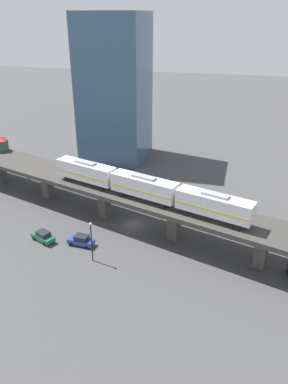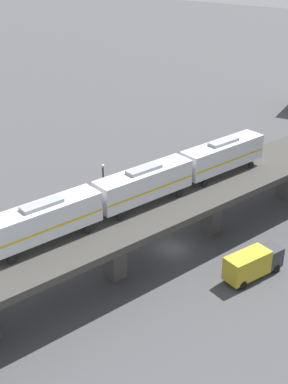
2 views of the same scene
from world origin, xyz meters
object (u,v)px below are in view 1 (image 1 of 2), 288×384
Objects in this scene: delivery_truck at (147,194)px; street_lamp at (91,239)px; street_car_green at (43,236)px; office_tower at (115,89)px; street_car_blue at (81,240)px; subway_train at (144,186)px.

delivery_truck is 22.67m from street_lamp.
street_car_green is 0.13× the size of office_tower.
street_car_blue is 0.60× the size of delivery_truck.
street_lamp reaches higher than street_car_green.
delivery_truck is at bearing -7.98° from street_lamp.
delivery_truck is at bearing -149.03° from office_tower.
street_lamp is (-3.64, -3.53, 3.17)m from street_car_blue.
street_lamp is at bearing -106.99° from street_car_green.
office_tower is (44.13, 1.51, 17.06)m from street_car_green.
street_car_blue is 47.59m from office_tower.
street_car_green is (-6.84, 16.06, -8.23)m from subway_train.
subway_train is 19.30m from street_car_green.
street_lamp is at bearing 150.16° from subway_train.
subway_train is 12.58m from street_lamp.
subway_train is at bearing -29.84° from street_lamp.
street_lamp is at bearing -135.88° from street_car_blue.
street_car_blue is (0.48, -6.80, 0.00)m from street_car_green.
street_car_green is at bearing 73.01° from street_lamp.
office_tower is at bearing 10.79° from street_car_blue.
subway_train is 8.06× the size of street_car_blue.
subway_train is at bearing -154.77° from office_tower.
street_car_blue is at bearing 124.48° from subway_train.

